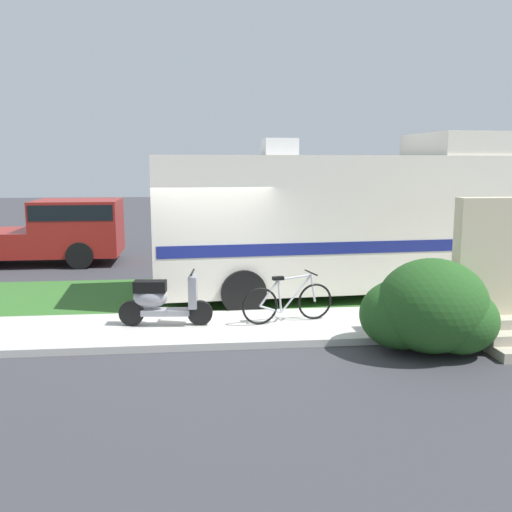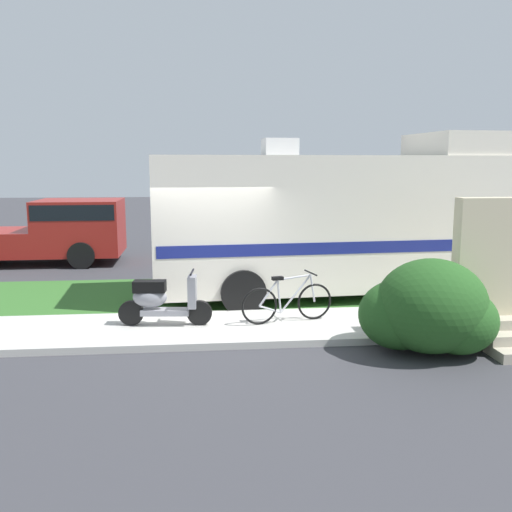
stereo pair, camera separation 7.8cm
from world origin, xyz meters
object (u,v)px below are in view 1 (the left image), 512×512
object	(u,v)px
scooter	(162,300)
pickup_truck_near	(49,230)
motorhome_rv	(335,220)
bicycle	(288,301)

from	to	relation	value
scooter	pickup_truck_near	bearing A→B (deg)	116.82
motorhome_rv	bicycle	xyz separation A→B (m)	(-1.43, -2.33, -1.22)
bicycle	pickup_truck_near	xyz separation A→B (m)	(-5.93, 7.34, 0.50)
bicycle	pickup_truck_near	size ratio (longest dim) A/B	0.31
motorhome_rv	scooter	size ratio (longest dim) A/B	4.77
bicycle	pickup_truck_near	distance (m)	9.45
pickup_truck_near	bicycle	bearing A→B (deg)	-51.06
motorhome_rv	scooter	bearing A→B (deg)	-147.78
scooter	bicycle	bearing A→B (deg)	-0.63
pickup_truck_near	scooter	bearing A→B (deg)	-63.18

